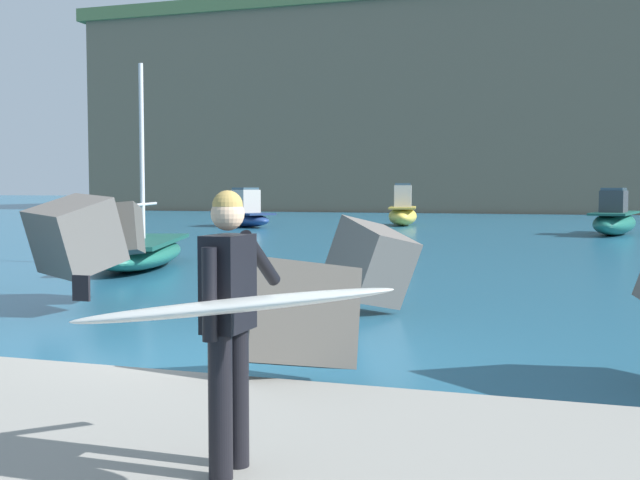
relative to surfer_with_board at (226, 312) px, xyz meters
name	(u,v)px	position (x,y,z in m)	size (l,w,h in m)	color
ground_plane	(234,357)	(-1.89, 4.31, -1.28)	(400.00, 400.00, 0.00)	#235B7A
walkway_path	(8,451)	(-1.89, 0.31, -1.16)	(48.00, 4.40, 0.24)	gray
breakwater_jetty	(235,243)	(-2.59, 5.92, -0.02)	(31.50, 6.67, 3.03)	#605B56
surfer_with_board	(226,312)	(0.00, 0.00, 0.00)	(2.10, 1.17, 1.78)	black
boat_near_left	(614,219)	(3.60, 32.78, -0.60)	(2.61, 5.93, 2.07)	#1E6656
boat_near_centre	(140,251)	(-8.70, 13.57, -0.87)	(3.70, 6.22, 5.28)	#1E6656
boat_near_right	(243,215)	(-14.96, 34.56, -0.64)	(5.05, 4.60, 2.10)	navy
boat_mid_left	(403,212)	(-7.15, 38.66, -0.53)	(2.28, 4.34, 2.34)	#EAC64C
headland_bluff	(552,112)	(-0.47, 77.71, 8.30)	(86.23, 33.33, 19.11)	#756651
station_building_west	(393,5)	(-16.88, 78.54, 20.10)	(6.68, 5.44, 4.50)	#B2ADA3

